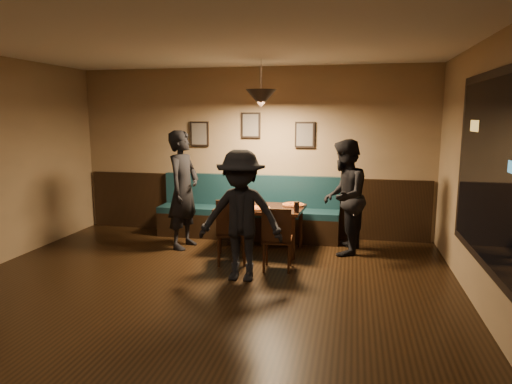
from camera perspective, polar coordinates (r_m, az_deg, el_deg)
floor at (r=4.83m, az=-9.97°, el=-15.25°), size 7.00×7.00×0.00m
ceiling at (r=4.46m, az=-11.06°, el=19.54°), size 7.00×7.00×0.00m
wall_back at (r=7.76m, az=-0.59°, el=4.97°), size 6.00×0.00×6.00m
wainscot at (r=7.86m, az=-0.63°, el=-1.60°), size 5.88×0.06×1.00m
booth_bench at (r=7.60m, az=-1.07°, el=-1.98°), size 3.00×0.60×1.00m
window_frame at (r=4.76m, az=27.47°, el=2.28°), size 0.06×2.56×1.86m
window_glass at (r=4.75m, az=27.13°, el=2.30°), size 0.00×2.40×2.40m
picture_left at (r=7.96m, az=-7.02°, el=7.18°), size 0.32×0.04×0.42m
picture_center at (r=7.71m, az=-0.64°, el=8.29°), size 0.32×0.04×0.42m
picture_right at (r=7.57m, az=6.07°, el=7.08°), size 0.32×0.04×0.42m
pendant_lamp at (r=6.69m, az=0.64°, el=11.54°), size 0.44×0.44×0.25m
dining_table at (r=6.89m, az=0.61°, el=-4.58°), size 1.29×0.87×0.67m
chair_near_left at (r=6.31m, az=-3.11°, el=-4.77°), size 0.50×0.50×0.91m
chair_near_right at (r=6.05m, az=2.68°, el=-5.72°), size 0.40×0.40×0.85m
diner_left at (r=7.05m, az=-9.01°, el=0.28°), size 0.53×0.71×1.79m
diner_right at (r=6.78m, az=10.88°, el=-0.64°), size 0.73×0.89×1.68m
diner_front at (r=5.58m, az=-1.90°, el=-2.98°), size 1.04×0.60×1.61m
pizza_a at (r=7.03m, az=-2.23°, el=-1.34°), size 0.37×0.37×0.04m
pizza_b at (r=6.63m, az=0.44°, el=-2.01°), size 0.31×0.31×0.04m
pizza_c at (r=6.89m, az=4.64°, el=-1.58°), size 0.33×0.33×0.04m
soda_glass at (r=6.43m, az=5.05°, el=-1.88°), size 0.09×0.09×0.15m
tabasco_bottle at (r=6.66m, az=5.27°, el=-1.62°), size 0.04×0.04×0.12m
napkin_a at (r=7.17m, az=-3.30°, el=-1.27°), size 0.16×0.16×0.01m
napkin_b at (r=6.70m, az=-4.43°, el=-2.03°), size 0.17×0.17×0.01m
cutlery_set at (r=6.47m, az=-0.72°, el=-2.43°), size 0.17×0.02×0.00m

